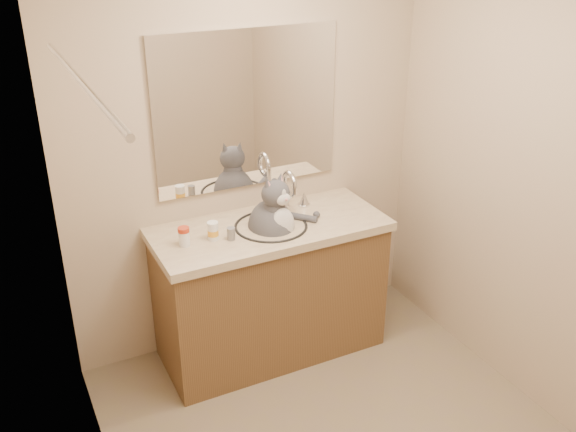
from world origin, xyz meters
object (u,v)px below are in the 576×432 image
object	(u,v)px
pill_bottle_redcap	(184,237)
grey_canister	(231,234)
cat	(273,225)
pill_bottle_orange	(213,231)

from	to	relation	value
pill_bottle_redcap	grey_canister	bearing A→B (deg)	-10.43
cat	pill_bottle_orange	size ratio (longest dim) A/B	5.08
cat	pill_bottle_redcap	xyz separation A→B (m)	(-0.52, 0.00, 0.04)
pill_bottle_orange	pill_bottle_redcap	bearing A→B (deg)	179.46
cat	pill_bottle_redcap	world-z (taller)	cat
cat	pill_bottle_orange	distance (m)	0.36
pill_bottle_orange	grey_canister	world-z (taller)	pill_bottle_orange
cat	grey_canister	size ratio (longest dim) A/B	7.45
pill_bottle_redcap	grey_canister	size ratio (longest dim) A/B	1.51
pill_bottle_redcap	pill_bottle_orange	distance (m)	0.16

